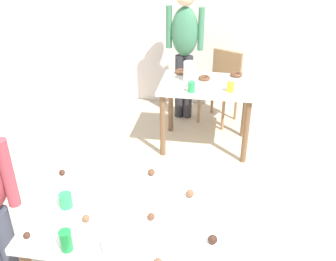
{
  "coord_description": "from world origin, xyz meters",
  "views": [
    {
      "loc": [
        0.39,
        -1.72,
        2.26
      ],
      "look_at": [
        0.0,
        0.69,
        0.9
      ],
      "focal_mm": 40.85,
      "sensor_mm": 36.0,
      "label": 1
    }
  ],
  "objects_px": {
    "mixing_bowl": "(123,242)",
    "soda_can": "(66,240)",
    "person_adult_far": "(185,43)",
    "dining_table_near": "(128,224)",
    "dining_table_far": "(207,94)",
    "pitcher_far": "(189,72)",
    "chair_far_table": "(222,82)"
  },
  "relations": [
    {
      "from": "dining_table_far",
      "to": "pitcher_far",
      "type": "relative_size",
      "value": 4.63
    },
    {
      "from": "chair_far_table",
      "to": "person_adult_far",
      "type": "height_order",
      "value": "person_adult_far"
    },
    {
      "from": "mixing_bowl",
      "to": "soda_can",
      "type": "bearing_deg",
      "value": -167.42
    },
    {
      "from": "soda_can",
      "to": "pitcher_far",
      "type": "distance_m",
      "value": 2.47
    },
    {
      "from": "chair_far_table",
      "to": "person_adult_far",
      "type": "relative_size",
      "value": 0.54
    },
    {
      "from": "mixing_bowl",
      "to": "pitcher_far",
      "type": "relative_size",
      "value": 1.03
    },
    {
      "from": "person_adult_far",
      "to": "mixing_bowl",
      "type": "bearing_deg",
      "value": -89.06
    },
    {
      "from": "mixing_bowl",
      "to": "dining_table_far",
      "type": "bearing_deg",
      "value": 83.24
    },
    {
      "from": "dining_table_far",
      "to": "person_adult_far",
      "type": "bearing_deg",
      "value": 116.07
    },
    {
      "from": "mixing_bowl",
      "to": "pitcher_far",
      "type": "xyz_separation_m",
      "value": [
        0.08,
        2.38,
        0.07
      ]
    },
    {
      "from": "chair_far_table",
      "to": "person_adult_far",
      "type": "xyz_separation_m",
      "value": [
        -0.47,
        -0.01,
        0.48
      ]
    },
    {
      "from": "dining_table_near",
      "to": "dining_table_far",
      "type": "xyz_separation_m",
      "value": [
        0.33,
        2.07,
        -0.02
      ]
    },
    {
      "from": "dining_table_near",
      "to": "mixing_bowl",
      "type": "xyz_separation_m",
      "value": [
        0.05,
        -0.28,
        0.14
      ]
    },
    {
      "from": "person_adult_far",
      "to": "dining_table_near",
      "type": "bearing_deg",
      "value": -90.12
    },
    {
      "from": "soda_can",
      "to": "person_adult_far",
      "type": "bearing_deg",
      "value": 85.62
    },
    {
      "from": "person_adult_far",
      "to": "pitcher_far",
      "type": "distance_m",
      "value": 0.66
    },
    {
      "from": "soda_can",
      "to": "pitcher_far",
      "type": "xyz_separation_m",
      "value": [
        0.37,
        2.44,
        0.05
      ]
    },
    {
      "from": "dining_table_near",
      "to": "pitcher_far",
      "type": "height_order",
      "value": "pitcher_far"
    },
    {
      "from": "dining_table_near",
      "to": "pitcher_far",
      "type": "xyz_separation_m",
      "value": [
        0.14,
        2.1,
        0.21
      ]
    },
    {
      "from": "pitcher_far",
      "to": "person_adult_far",
      "type": "bearing_deg",
      "value": 101.63
    },
    {
      "from": "dining_table_near",
      "to": "pitcher_far",
      "type": "relative_size",
      "value": 5.2
    },
    {
      "from": "mixing_bowl",
      "to": "soda_can",
      "type": "distance_m",
      "value": 0.29
    },
    {
      "from": "mixing_bowl",
      "to": "soda_can",
      "type": "relative_size",
      "value": 1.79
    },
    {
      "from": "soda_can",
      "to": "pitcher_far",
      "type": "bearing_deg",
      "value": 81.45
    },
    {
      "from": "dining_table_far",
      "to": "soda_can",
      "type": "distance_m",
      "value": 2.48
    },
    {
      "from": "soda_can",
      "to": "dining_table_near",
      "type": "bearing_deg",
      "value": 55.86
    },
    {
      "from": "chair_far_table",
      "to": "soda_can",
      "type": "distance_m",
      "value": 3.19
    },
    {
      "from": "person_adult_far",
      "to": "dining_table_far",
      "type": "bearing_deg",
      "value": -63.93
    },
    {
      "from": "dining_table_far",
      "to": "person_adult_far",
      "type": "distance_m",
      "value": 0.82
    },
    {
      "from": "dining_table_near",
      "to": "person_adult_far",
      "type": "distance_m",
      "value": 2.76
    },
    {
      "from": "chair_far_table",
      "to": "pitcher_far",
      "type": "bearing_deg",
      "value": -117.57
    },
    {
      "from": "chair_far_table",
      "to": "person_adult_far",
      "type": "bearing_deg",
      "value": -178.21
    }
  ]
}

